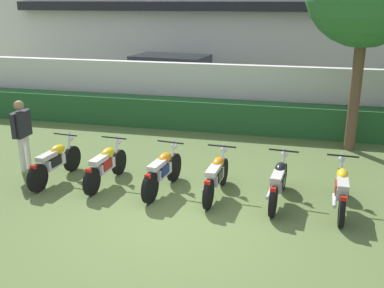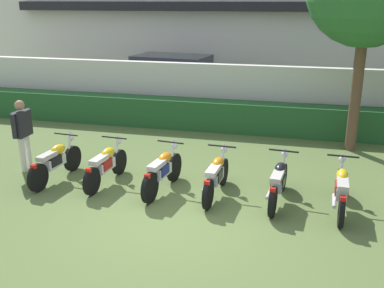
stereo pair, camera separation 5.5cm
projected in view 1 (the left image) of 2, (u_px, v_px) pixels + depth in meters
The scene contains 12 objects.
ground at pixel (173, 219), 8.19m from camera, with size 60.00×60.00×0.00m, color #566B38.
building at pixel (258, 10), 20.13m from camera, with size 23.72×6.50×6.84m.
compound_wall at pixel (231, 95), 14.09m from camera, with size 22.53×0.30×1.94m, color silver.
hedge_row at pixel (227, 116), 13.60m from camera, with size 18.03×0.70×0.91m, color #235628.
parked_car at pixel (174, 81), 16.69m from camera, with size 4.70×2.53×1.89m.
motorcycle_in_row_0 at pixel (55, 162), 9.81m from camera, with size 0.60×1.87×0.96m.
motorcycle_in_row_1 at pixel (105, 165), 9.63m from camera, with size 0.60×1.80×0.95m.
motorcycle_in_row_2 at pixel (162, 171), 9.26m from camera, with size 0.60×1.83×0.97m.
motorcycle_in_row_3 at pixel (216, 176), 9.04m from camera, with size 0.60×1.83×0.95m.
motorcycle_in_row_4 at pixel (279, 181), 8.76m from camera, with size 0.60×1.87×0.95m.
motorcycle_in_row_5 at pixel (341, 189), 8.43m from camera, with size 0.60×1.92×0.95m.
inspector_person at pixel (22, 130), 10.26m from camera, with size 0.23×0.68×1.68m.
Camera 1 is at (2.10, -7.07, 3.84)m, focal length 41.69 mm.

